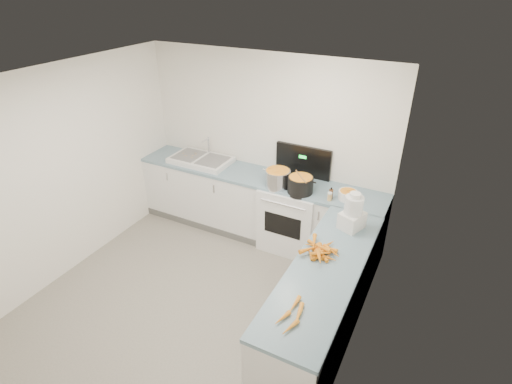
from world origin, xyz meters
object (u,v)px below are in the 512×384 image
at_px(spice_jar, 330,197).
at_px(food_processor, 353,213).
at_px(black_pot, 300,185).
at_px(extract_bottle, 331,194).
at_px(steel_pot, 278,179).
at_px(sink, 201,160).
at_px(stove, 292,215).
at_px(mixing_bowl, 348,195).

bearing_deg(spice_jar, food_processor, -49.33).
xyz_separation_m(black_pot, spice_jar, (0.39, -0.03, -0.05)).
bearing_deg(extract_bottle, steel_pot, -179.91).
bearing_deg(steel_pot, black_pot, -3.79).
distance_m(sink, spice_jar, 2.00).
distance_m(stove, food_processor, 1.30).
bearing_deg(black_pot, extract_bottle, 3.26).
relative_size(stove, sink, 1.58).
bearing_deg(food_processor, black_pot, 148.15).
bearing_deg(black_pot, sink, 173.76).
height_order(sink, black_pot, sink).
bearing_deg(extract_bottle, stove, 165.64).
bearing_deg(sink, extract_bottle, -4.39).
xyz_separation_m(extract_bottle, spice_jar, (0.00, -0.05, -0.02)).
height_order(stove, extract_bottle, stove).
distance_m(steel_pot, extract_bottle, 0.71).
xyz_separation_m(mixing_bowl, food_processor, (0.21, -0.59, 0.13)).
bearing_deg(extract_bottle, food_processor, -52.30).
relative_size(black_pot, spice_jar, 3.50).
xyz_separation_m(stove, food_processor, (0.92, -0.64, 0.65)).
bearing_deg(steel_pot, food_processor, -24.74).
distance_m(sink, extract_bottle, 1.99).
height_order(black_pot, extract_bottle, black_pot).
distance_m(sink, mixing_bowl, 2.17).
height_order(stove, mixing_bowl, stove).
relative_size(stove, steel_pot, 4.15).
relative_size(black_pot, food_processor, 0.75).
height_order(steel_pot, spice_jar, steel_pot).
distance_m(extract_bottle, food_processor, 0.65).
relative_size(steel_pot, spice_jar, 3.61).
distance_m(mixing_bowl, extract_bottle, 0.20).
relative_size(stove, spice_jar, 14.97).
relative_size(sink, black_pot, 2.70).
bearing_deg(spice_jar, stove, 160.47).
bearing_deg(mixing_bowl, food_processor, -70.60).
xyz_separation_m(stove, extract_bottle, (0.53, -0.14, 0.53)).
bearing_deg(black_pot, mixing_bowl, 10.15).
bearing_deg(food_processor, stove, 145.20).
distance_m(black_pot, food_processor, 0.92).
xyz_separation_m(mixing_bowl, spice_jar, (-0.18, -0.13, -0.01)).
bearing_deg(steel_pot, sink, 173.16).
relative_size(sink, food_processor, 2.04).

